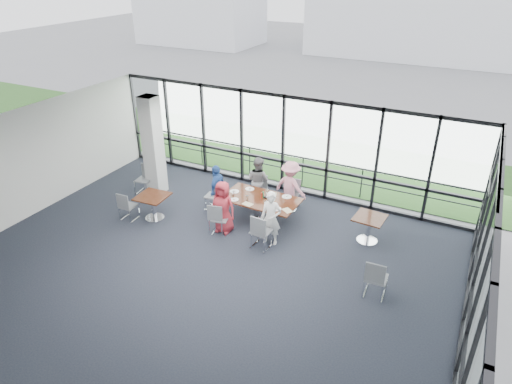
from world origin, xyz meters
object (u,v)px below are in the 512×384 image
at_px(side_table_right, 369,221).
at_px(chair_spare_r, 376,278).
at_px(chair_main_nr, 261,231).
at_px(chair_main_fr, 291,195).
at_px(diner_end, 217,188).
at_px(diner_far_left, 258,180).
at_px(chair_spare_la, 128,206).
at_px(diner_near_right, 271,218).
at_px(chair_spare_lb, 144,180).
at_px(main_table, 261,202).
at_px(chair_main_end, 213,196).
at_px(diner_far_right, 290,187).
at_px(chair_main_nl, 220,218).
at_px(side_table_left, 153,199).
at_px(structural_column, 153,146).
at_px(chair_main_fl, 259,190).
at_px(diner_near_left, 223,207).

distance_m(side_table_right, chair_spare_r, 2.26).
bearing_deg(chair_main_nr, chair_main_fr, 97.88).
relative_size(diner_end, chair_main_nr, 1.52).
xyz_separation_m(diner_far_left, chair_spare_la, (-2.92, -2.63, -0.33)).
distance_m(diner_near_right, chair_spare_lb, 5.00).
height_order(main_table, chair_main_end, chair_main_end).
height_order(diner_far_right, chair_main_nl, diner_far_right).
distance_m(side_table_left, chair_spare_r, 6.68).
bearing_deg(chair_spare_la, main_table, 22.43).
height_order(chair_main_nr, chair_spare_lb, chair_main_nr).
distance_m(main_table, diner_far_left, 1.16).
bearing_deg(structural_column, diner_end, -4.71).
xyz_separation_m(main_table, chair_main_fl, (-0.57, 1.05, -0.23)).
relative_size(main_table, chair_main_nr, 2.26).
bearing_deg(chair_main_nl, diner_near_left, 62.77).
relative_size(structural_column, main_table, 1.44).
bearing_deg(diner_near_right, side_table_left, 176.18).
xyz_separation_m(side_table_right, diner_far_left, (-3.64, 0.62, 0.14)).
height_order(diner_far_left, chair_spare_r, diner_far_left).
relative_size(chair_main_nr, chair_main_fr, 1.09).
distance_m(structural_column, diner_near_right, 4.84).
bearing_deg(side_table_left, structural_column, 124.69).
height_order(main_table, chair_main_fr, chair_main_fr).
bearing_deg(chair_spare_la, chair_main_fr, 32.01).
distance_m(structural_column, diner_near_left, 3.49).
relative_size(side_table_right, diner_near_right, 0.56).
bearing_deg(diner_far_right, side_table_left, 44.49).
xyz_separation_m(diner_end, chair_main_fr, (1.92, 1.11, -0.30)).
bearing_deg(diner_near_left, diner_end, 126.94).
distance_m(diner_far_right, chair_main_fr, 0.37).
xyz_separation_m(diner_far_right, chair_main_end, (-2.14, -0.97, -0.37)).
bearing_deg(diner_far_right, structural_column, 20.94).
xyz_separation_m(diner_near_left, chair_main_nr, (1.31, -0.26, -0.27)).
distance_m(side_table_left, chair_main_fl, 3.28).
relative_size(structural_column, diner_far_left, 2.09).
xyz_separation_m(chair_main_end, chair_spare_lb, (-2.55, -0.11, 0.04)).
bearing_deg(chair_spare_lb, side_table_left, 129.92).
distance_m(chair_main_nl, chair_main_nr, 1.35).
relative_size(diner_near_left, chair_spare_la, 1.76).
xyz_separation_m(chair_main_nl, chair_main_end, (-0.91, 1.08, -0.02)).
height_order(diner_near_left, diner_end, diner_near_left).
bearing_deg(main_table, diner_near_right, -48.70).
bearing_deg(chair_main_nr, diner_far_right, 97.21).
distance_m(side_table_right, chair_main_end, 4.71).
xyz_separation_m(diner_end, chair_main_nl, (0.72, -1.05, -0.30)).
relative_size(structural_column, side_table_right, 3.77).
distance_m(chair_main_fl, chair_main_fr, 1.04).
xyz_separation_m(diner_far_left, chair_spare_lb, (-3.60, -1.09, -0.30)).
relative_size(chair_main_fl, chair_main_end, 0.97).
bearing_deg(diner_near_left, chair_main_fr, 58.31).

